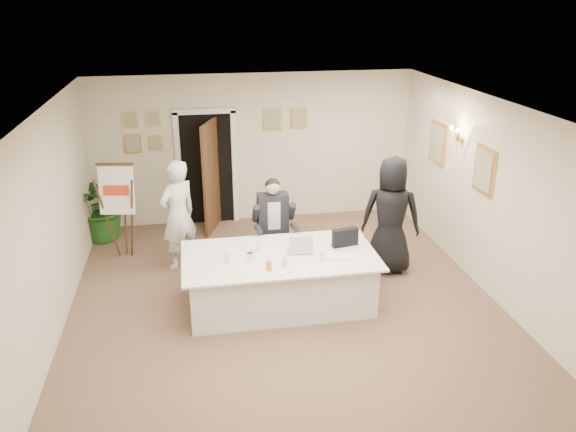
{
  "coord_description": "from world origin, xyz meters",
  "views": [
    {
      "loc": [
        -1.19,
        -6.74,
        4.13
      ],
      "look_at": [
        0.13,
        0.6,
        1.16
      ],
      "focal_mm": 35.0,
      "sensor_mm": 36.0,
      "label": 1
    }
  ],
  "objects_px": {
    "conference_table": "(280,279)",
    "potted_palm": "(102,204)",
    "paper_stack": "(339,257)",
    "laptop_bag": "(345,237)",
    "laptop": "(300,242)",
    "standing_woman": "(391,216)",
    "flip_chart": "(121,215)",
    "steel_jug": "(250,257)",
    "seated_man": "(274,224)",
    "standing_man": "(178,215)",
    "oj_glass": "(269,266)"
  },
  "relations": [
    {
      "from": "potted_palm",
      "to": "standing_man",
      "type": "bearing_deg",
      "value": -46.19
    },
    {
      "from": "potted_palm",
      "to": "laptop_bag",
      "type": "xyz_separation_m",
      "value": [
        3.7,
        -2.74,
        0.26
      ]
    },
    {
      "from": "standing_man",
      "to": "oj_glass",
      "type": "distance_m",
      "value": 2.21
    },
    {
      "from": "flip_chart",
      "to": "laptop",
      "type": "height_order",
      "value": "flip_chart"
    },
    {
      "from": "conference_table",
      "to": "laptop",
      "type": "xyz_separation_m",
      "value": [
        0.3,
        0.08,
        0.52
      ]
    },
    {
      "from": "conference_table",
      "to": "standing_woman",
      "type": "distance_m",
      "value": 2.09
    },
    {
      "from": "laptop",
      "to": "oj_glass",
      "type": "distance_m",
      "value": 0.72
    },
    {
      "from": "standing_woman",
      "to": "oj_glass",
      "type": "xyz_separation_m",
      "value": [
        -2.08,
        -1.18,
        -0.09
      ]
    },
    {
      "from": "standing_man",
      "to": "laptop_bag",
      "type": "xyz_separation_m",
      "value": [
        2.34,
        -1.32,
        0.01
      ]
    },
    {
      "from": "oj_glass",
      "to": "steel_jug",
      "type": "bearing_deg",
      "value": 122.12
    },
    {
      "from": "steel_jug",
      "to": "standing_man",
      "type": "bearing_deg",
      "value": 121.52
    },
    {
      "from": "flip_chart",
      "to": "laptop",
      "type": "xyz_separation_m",
      "value": [
        2.6,
        -1.9,
        0.17
      ]
    },
    {
      "from": "potted_palm",
      "to": "seated_man",
      "type": "bearing_deg",
      "value": -31.64
    },
    {
      "from": "standing_man",
      "to": "steel_jug",
      "type": "height_order",
      "value": "standing_man"
    },
    {
      "from": "laptop",
      "to": "steel_jug",
      "type": "relative_size",
      "value": 3.19
    },
    {
      "from": "conference_table",
      "to": "oj_glass",
      "type": "height_order",
      "value": "oj_glass"
    },
    {
      "from": "flip_chart",
      "to": "steel_jug",
      "type": "relative_size",
      "value": 14.63
    },
    {
      "from": "laptop_bag",
      "to": "potted_palm",
      "type": "bearing_deg",
      "value": 132.9
    },
    {
      "from": "laptop",
      "to": "paper_stack",
      "type": "distance_m",
      "value": 0.59
    },
    {
      "from": "seated_man",
      "to": "paper_stack",
      "type": "distance_m",
      "value": 1.53
    },
    {
      "from": "standing_woman",
      "to": "flip_chart",
      "type": "bearing_deg",
      "value": 5.91
    },
    {
      "from": "standing_man",
      "to": "standing_woman",
      "type": "xyz_separation_m",
      "value": [
        3.24,
        -0.7,
        0.04
      ]
    },
    {
      "from": "conference_table",
      "to": "seated_man",
      "type": "bearing_deg",
      "value": 85.45
    },
    {
      "from": "standing_woman",
      "to": "oj_glass",
      "type": "relative_size",
      "value": 14.3
    },
    {
      "from": "standing_man",
      "to": "potted_palm",
      "type": "distance_m",
      "value": 1.98
    },
    {
      "from": "standing_woman",
      "to": "seated_man",
      "type": "bearing_deg",
      "value": 10.27
    },
    {
      "from": "conference_table",
      "to": "laptop",
      "type": "bearing_deg",
      "value": 15.1
    },
    {
      "from": "paper_stack",
      "to": "standing_woman",
      "type": "bearing_deg",
      "value": 41.93
    },
    {
      "from": "standing_woman",
      "to": "paper_stack",
      "type": "bearing_deg",
      "value": 64.25
    },
    {
      "from": "standing_man",
      "to": "steel_jug",
      "type": "distance_m",
      "value": 1.82
    },
    {
      "from": "standing_man",
      "to": "steel_jug",
      "type": "bearing_deg",
      "value": 83.87
    },
    {
      "from": "potted_palm",
      "to": "conference_table",
      "type": "bearing_deg",
      "value": -46.45
    },
    {
      "from": "standing_woman",
      "to": "laptop",
      "type": "bearing_deg",
      "value": 45.48
    },
    {
      "from": "conference_table",
      "to": "laptop",
      "type": "height_order",
      "value": "laptop"
    },
    {
      "from": "conference_table",
      "to": "laptop_bag",
      "type": "height_order",
      "value": "laptop_bag"
    },
    {
      "from": "conference_table",
      "to": "potted_palm",
      "type": "bearing_deg",
      "value": 133.55
    },
    {
      "from": "oj_glass",
      "to": "steel_jug",
      "type": "distance_m",
      "value": 0.39
    },
    {
      "from": "flip_chart",
      "to": "oj_glass",
      "type": "bearing_deg",
      "value": -49.06
    },
    {
      "from": "oj_glass",
      "to": "seated_man",
      "type": "bearing_deg",
      "value": 79.08
    },
    {
      "from": "seated_man",
      "to": "laptop_bag",
      "type": "distance_m",
      "value": 1.34
    },
    {
      "from": "conference_table",
      "to": "paper_stack",
      "type": "relative_size",
      "value": 8.71
    },
    {
      "from": "conference_table",
      "to": "laptop_bag",
      "type": "relative_size",
      "value": 7.15
    },
    {
      "from": "laptop_bag",
      "to": "seated_man",
      "type": "bearing_deg",
      "value": 120.63
    },
    {
      "from": "laptop",
      "to": "standing_man",
      "type": "bearing_deg",
      "value": 146.55
    },
    {
      "from": "paper_stack",
      "to": "steel_jug",
      "type": "height_order",
      "value": "steel_jug"
    },
    {
      "from": "conference_table",
      "to": "steel_jug",
      "type": "xyz_separation_m",
      "value": [
        -0.42,
        -0.1,
        0.44
      ]
    },
    {
      "from": "laptop",
      "to": "oj_glass",
      "type": "bearing_deg",
      "value": -128.89
    },
    {
      "from": "conference_table",
      "to": "flip_chart",
      "type": "relative_size",
      "value": 1.66
    },
    {
      "from": "laptop",
      "to": "laptop_bag",
      "type": "bearing_deg",
      "value": 10.53
    },
    {
      "from": "flip_chart",
      "to": "standing_man",
      "type": "xyz_separation_m",
      "value": [
        0.93,
        -0.53,
        0.14
      ]
    }
  ]
}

